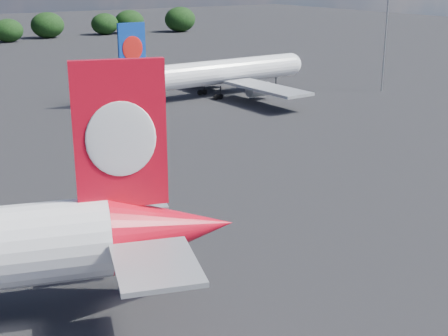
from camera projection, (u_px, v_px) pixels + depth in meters
china_southern_airliner at (213, 73)px, 109.16m from camera, size 41.47×39.38×13.56m
floodlight_mast_near at (387, 15)px, 111.46m from camera, size 1.60×1.60×21.07m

